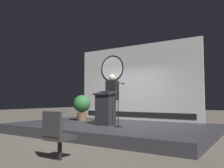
{
  "coord_description": "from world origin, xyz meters",
  "views": [
    {
      "loc": [
        4.2,
        -6.42,
        1.09
      ],
      "look_at": [
        0.04,
        0.04,
        1.63
      ],
      "focal_mm": 36.95,
      "sensor_mm": 36.0,
      "label": 1
    }
  ],
  "objects_px": {
    "podium": "(105,108)",
    "microphone_stand": "(119,111)",
    "potted_plant": "(82,105)",
    "speaker_person": "(112,98)",
    "audience_chair_left": "(57,133)"
  },
  "relations": [
    {
      "from": "microphone_stand",
      "to": "audience_chair_left",
      "type": "distance_m",
      "value": 3.0
    },
    {
      "from": "podium",
      "to": "audience_chair_left",
      "type": "bearing_deg",
      "value": -71.26
    },
    {
      "from": "microphone_stand",
      "to": "audience_chair_left",
      "type": "relative_size",
      "value": 1.52
    },
    {
      "from": "microphone_stand",
      "to": "potted_plant",
      "type": "height_order",
      "value": "microphone_stand"
    },
    {
      "from": "speaker_person",
      "to": "microphone_stand",
      "type": "height_order",
      "value": "speaker_person"
    },
    {
      "from": "podium",
      "to": "microphone_stand",
      "type": "distance_m",
      "value": 0.58
    },
    {
      "from": "speaker_person",
      "to": "potted_plant",
      "type": "height_order",
      "value": "speaker_person"
    },
    {
      "from": "potted_plant",
      "to": "speaker_person",
      "type": "bearing_deg",
      "value": -11.54
    },
    {
      "from": "podium",
      "to": "audience_chair_left",
      "type": "distance_m",
      "value": 3.25
    },
    {
      "from": "speaker_person",
      "to": "podium",
      "type": "bearing_deg",
      "value": -84.77
    },
    {
      "from": "speaker_person",
      "to": "audience_chair_left",
      "type": "xyz_separation_m",
      "value": [
        1.08,
        -3.54,
        -0.65
      ]
    },
    {
      "from": "microphone_stand",
      "to": "potted_plant",
      "type": "distance_m",
      "value": 2.4
    },
    {
      "from": "podium",
      "to": "microphone_stand",
      "type": "bearing_deg",
      "value": -10.61
    },
    {
      "from": "speaker_person",
      "to": "audience_chair_left",
      "type": "height_order",
      "value": "speaker_person"
    },
    {
      "from": "podium",
      "to": "speaker_person",
      "type": "distance_m",
      "value": 0.58
    }
  ]
}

